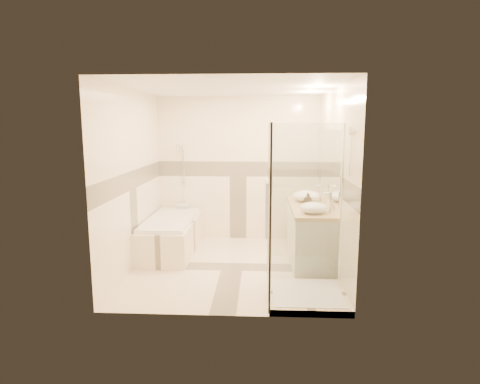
{
  "coord_description": "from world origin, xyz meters",
  "views": [
    {
      "loc": [
        0.4,
        -5.49,
        2.01
      ],
      "look_at": [
        0.1,
        0.25,
        1.05
      ],
      "focal_mm": 30.0,
      "sensor_mm": 36.0,
      "label": 1
    }
  ],
  "objects_px": {
    "shower_enclosure": "(297,256)",
    "vessel_sink_far": "(313,208)",
    "bathtub": "(171,233)",
    "amenity_bottle_a": "(309,200)",
    "vessel_sink_near": "(306,196)",
    "vanity": "(309,234)",
    "amenity_bottle_b": "(308,198)"
  },
  "relations": [
    {
      "from": "bathtub",
      "to": "vessel_sink_near",
      "type": "relative_size",
      "value": 3.97
    },
    {
      "from": "vanity",
      "to": "vessel_sink_far",
      "type": "relative_size",
      "value": 4.39
    },
    {
      "from": "vanity",
      "to": "vessel_sink_near",
      "type": "xyz_separation_m",
      "value": [
        -0.02,
        0.34,
        0.51
      ]
    },
    {
      "from": "bathtub",
      "to": "vessel_sink_near",
      "type": "distance_m",
      "value": 2.22
    },
    {
      "from": "shower_enclosure",
      "to": "vessel_sink_far",
      "type": "height_order",
      "value": "shower_enclosure"
    },
    {
      "from": "bathtub",
      "to": "vanity",
      "type": "bearing_deg",
      "value": -9.25
    },
    {
      "from": "vessel_sink_far",
      "to": "bathtub",
      "type": "bearing_deg",
      "value": 158.01
    },
    {
      "from": "vessel_sink_near",
      "to": "amenity_bottle_b",
      "type": "relative_size",
      "value": 2.62
    },
    {
      "from": "bathtub",
      "to": "amenity_bottle_a",
      "type": "distance_m",
      "value": 2.25
    },
    {
      "from": "vessel_sink_near",
      "to": "shower_enclosure",
      "type": "bearing_deg",
      "value": -99.63
    },
    {
      "from": "bathtub",
      "to": "vessel_sink_far",
      "type": "bearing_deg",
      "value": -21.99
    },
    {
      "from": "shower_enclosure",
      "to": "amenity_bottle_b",
      "type": "height_order",
      "value": "shower_enclosure"
    },
    {
      "from": "vessel_sink_far",
      "to": "amenity_bottle_b",
      "type": "distance_m",
      "value": 0.65
    },
    {
      "from": "amenity_bottle_a",
      "to": "bathtub",
      "type": "bearing_deg",
      "value": 169.95
    },
    {
      "from": "vessel_sink_far",
      "to": "amenity_bottle_a",
      "type": "distance_m",
      "value": 0.48
    },
    {
      "from": "shower_enclosure",
      "to": "vessel_sink_far",
      "type": "relative_size",
      "value": 5.53
    },
    {
      "from": "bathtub",
      "to": "shower_enclosure",
      "type": "relative_size",
      "value": 0.83
    },
    {
      "from": "vessel_sink_far",
      "to": "amenity_bottle_a",
      "type": "relative_size",
      "value": 2.22
    },
    {
      "from": "vessel_sink_far",
      "to": "amenity_bottle_a",
      "type": "xyz_separation_m",
      "value": [
        0.0,
        0.48,
        0.01
      ]
    },
    {
      "from": "shower_enclosure",
      "to": "vessel_sink_far",
      "type": "bearing_deg",
      "value": 70.27
    },
    {
      "from": "shower_enclosure",
      "to": "amenity_bottle_b",
      "type": "xyz_separation_m",
      "value": [
        0.27,
        1.41,
        0.43
      ]
    },
    {
      "from": "vanity",
      "to": "amenity_bottle_a",
      "type": "relative_size",
      "value": 9.76
    },
    {
      "from": "vanity",
      "to": "bathtub",
      "type": "bearing_deg",
      "value": 170.75
    },
    {
      "from": "shower_enclosure",
      "to": "amenity_bottle_a",
      "type": "distance_m",
      "value": 1.34
    },
    {
      "from": "bathtub",
      "to": "shower_enclosure",
      "type": "height_order",
      "value": "shower_enclosure"
    },
    {
      "from": "vanity",
      "to": "amenity_bottle_b",
      "type": "bearing_deg",
      "value": 98.19
    },
    {
      "from": "bathtub",
      "to": "vessel_sink_near",
      "type": "xyz_separation_m",
      "value": [
        2.13,
        -0.01,
        0.63
      ]
    },
    {
      "from": "bathtub",
      "to": "amenity_bottle_a",
      "type": "bearing_deg",
      "value": -10.05
    },
    {
      "from": "vessel_sink_far",
      "to": "shower_enclosure",
      "type": "bearing_deg",
      "value": -109.73
    },
    {
      "from": "vessel_sink_near",
      "to": "amenity_bottle_a",
      "type": "height_order",
      "value": "vessel_sink_near"
    },
    {
      "from": "bathtub",
      "to": "shower_enclosure",
      "type": "distance_m",
      "value": 2.47
    },
    {
      "from": "vessel_sink_far",
      "to": "amenity_bottle_a",
      "type": "bearing_deg",
      "value": 90.0
    }
  ]
}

